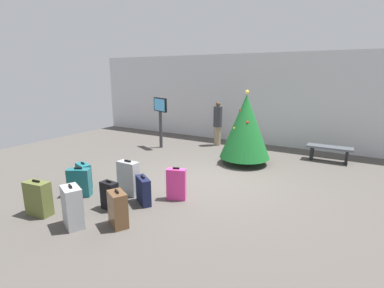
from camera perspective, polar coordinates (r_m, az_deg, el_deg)
name	(u,v)px	position (r m, az deg, el deg)	size (l,w,h in m)	color
ground_plane	(207,181)	(7.59, 2.88, -7.27)	(16.00, 16.00, 0.00)	#514C47
back_wall	(266,100)	(11.62, 14.17, 8.35)	(16.00, 0.20, 3.44)	silver
holiday_tree	(246,126)	(8.90, 10.39, 3.38)	(1.51, 1.51, 2.23)	#4C3319
flight_info_kiosk	(160,114)	(10.79, -6.19, 5.92)	(0.78, 0.41, 1.84)	#333338
waiting_bench	(329,150)	(10.13, 25.17, -1.12)	(1.33, 0.44, 0.48)	#4C5159
traveller_0	(218,123)	(11.19, 5.04, 4.18)	(0.35, 0.35, 1.67)	gray
suitcase_0	(129,178)	(6.84, -12.26, -6.50)	(0.50, 0.24, 0.81)	#9EA0A5
suitcase_1	(84,175)	(7.67, -20.33, -5.67)	(0.49, 0.34, 0.60)	#19606B
suitcase_2	(72,207)	(5.76, -22.26, -11.28)	(0.53, 0.44, 0.79)	#9EA0A5
suitcase_3	(176,184)	(6.45, -3.07, -7.83)	(0.45, 0.31, 0.73)	#E5388C
suitcase_4	(79,182)	(7.09, -21.08, -7.00)	(0.54, 0.44, 0.67)	#19606B
suitcase_5	(110,196)	(6.25, -15.75, -9.65)	(0.37, 0.22, 0.62)	black
suitcase_6	(143,191)	(6.35, -9.45, -8.93)	(0.53, 0.44, 0.62)	#141938
suitcase_7	(118,209)	(5.55, -14.24, -12.21)	(0.49, 0.42, 0.69)	brown
suitcase_8	(38,198)	(6.50, -27.75, -9.36)	(0.53, 0.32, 0.72)	#59602D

